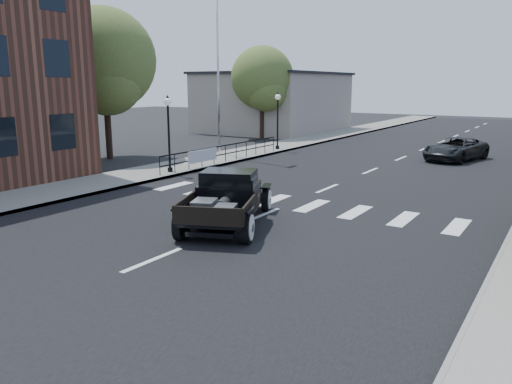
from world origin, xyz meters
The scene contains 14 objects.
ground centered at (0.00, 0.00, 0.00)m, with size 120.00×120.00×0.00m, color black.
road centered at (0.00, 15.00, 0.01)m, with size 14.00×80.00×0.02m, color black.
road_markings centered at (0.00, 10.00, 0.00)m, with size 12.00×60.00×0.06m, color silver, non-canonical shape.
sidewalk_left centered at (-8.50, 15.00, 0.07)m, with size 3.00×80.00×0.15m, color gray.
low_building_left centered at (-15.00, 28.00, 2.50)m, with size 10.00×12.00×5.00m, color #A39689.
railing centered at (-7.30, 10.00, 0.65)m, with size 0.08×10.00×1.00m, color black, non-canonical shape.
banner centered at (-7.22, 8.00, 0.45)m, with size 0.04×2.20×0.60m, color silver, non-canonical shape.
lamp_post_b centered at (-7.60, 6.00, 1.92)m, with size 0.36×0.36×3.54m, color black, non-canonical shape.
lamp_post_c centered at (-7.60, 16.00, 1.92)m, with size 0.36×0.36×3.54m, color black, non-canonical shape.
flagpole centered at (-9.20, 12.00, 6.45)m, with size 0.12×0.12×12.60m, color silver.
big_tree_near centered at (-14.00, 8.00, 4.16)m, with size 5.67×5.67×8.32m, color #4C5E28, non-canonical shape.
big_tree_far centered at (-12.50, 22.00, 3.53)m, with size 4.81×4.81×7.07m, color #4C5E28, non-canonical shape.
hotrod_pickup centered at (-0.31, 0.52, 0.84)m, with size 2.26×4.84×1.68m, color black, non-canonical shape.
second_car centered at (2.73, 17.97, 0.63)m, with size 2.10×4.56×1.27m, color black.
Camera 1 is at (8.26, -11.27, 4.18)m, focal length 35.00 mm.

